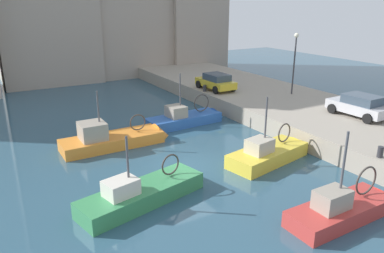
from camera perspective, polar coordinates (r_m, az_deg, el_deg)
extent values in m
plane|color=#2D5166|center=(19.93, -0.90, -6.15)|extent=(80.00, 80.00, 0.00)
cube|color=#9E9384|center=(26.86, 21.06, 0.55)|extent=(9.00, 56.00, 1.20)
cube|color=gold|center=(20.97, 11.44, -5.25)|extent=(5.20, 2.78, 1.51)
cone|color=gold|center=(23.13, 15.73, -3.29)|extent=(1.21, 1.80, 1.66)
cube|color=#9E7A51|center=(20.70, 11.56, -3.53)|extent=(4.98, 2.59, 0.08)
cube|color=#B7AD99|center=(19.97, 10.27, -2.96)|extent=(1.51, 1.27, 0.78)
cylinder|color=#4C4C51|center=(19.91, 11.18, 0.23)|extent=(0.10, 0.10, 3.02)
torus|color=#3F3833|center=(21.53, 13.92, -0.94)|extent=(1.10, 0.30, 1.11)
sphere|color=white|center=(20.40, 6.67, -4.98)|extent=(0.32, 0.32, 0.32)
cube|color=#2D60B7|center=(26.61, -1.26, 0.31)|extent=(5.50, 2.07, 1.37)
cone|color=#2D60B7|center=(28.25, 4.02, 1.36)|extent=(0.98, 1.66, 1.62)
cube|color=#896B4C|center=(26.42, -1.27, 1.58)|extent=(5.27, 1.91, 0.08)
cube|color=gray|center=(25.99, -2.45, 2.29)|extent=(1.23, 1.38, 0.80)
cylinder|color=#4C4C51|center=(25.87, -1.81, 4.75)|extent=(0.10, 0.10, 3.08)
torus|color=#3F3833|center=(27.01, 1.46, 3.62)|extent=(1.29, 0.15, 1.29)
sphere|color=white|center=(26.61, -5.36, 0.69)|extent=(0.32, 0.32, 0.32)
cube|color=#388951|center=(16.79, -7.53, -11.37)|extent=(6.00, 2.99, 1.50)
cone|color=#388951|center=(18.60, 0.60, -8.04)|extent=(1.23, 1.69, 1.53)
cube|color=#896B4C|center=(16.47, -7.63, -9.34)|extent=(5.74, 2.80, 0.08)
cube|color=beige|center=(15.77, -10.82, -9.20)|extent=(1.53, 1.28, 0.72)
cylinder|color=#4C4C51|center=(15.58, -9.77, -5.89)|extent=(0.10, 0.10, 2.56)
torus|color=#3F3833|center=(17.07, -3.32, -5.83)|extent=(1.00, 0.31, 1.01)
sphere|color=white|center=(16.60, -14.42, -11.32)|extent=(0.32, 0.32, 0.32)
cube|color=#BC3833|center=(16.63, 21.66, -12.97)|extent=(4.87, 1.68, 1.35)
cone|color=#BC3833|center=(18.70, 27.03, -10.10)|extent=(0.92, 1.47, 1.46)
cube|color=#B2A893|center=(16.33, 21.91, -11.13)|extent=(4.67, 1.55, 0.08)
cube|color=gray|center=(15.66, 20.61, -10.44)|extent=(1.38, 0.93, 0.81)
cylinder|color=#4C4C51|center=(15.46, 22.06, -6.27)|extent=(0.10, 0.10, 3.18)
torus|color=#3F3833|center=(17.02, 25.07, -7.51)|extent=(1.28, 0.10, 1.28)
sphere|color=white|center=(16.01, 15.88, -12.73)|extent=(0.32, 0.32, 0.32)
cube|color=orange|center=(23.15, -12.01, -2.96)|extent=(6.04, 2.12, 1.37)
cone|color=orange|center=(24.32, -4.54, -1.53)|extent=(0.92, 1.85, 1.84)
cube|color=#896B4C|center=(22.94, -12.11, -1.53)|extent=(5.80, 1.95, 0.08)
cube|color=gray|center=(22.45, -14.95, -0.69)|extent=(1.47, 1.53, 1.03)
cylinder|color=#4C4C51|center=(22.29, -14.07, 1.65)|extent=(0.10, 0.10, 2.89)
torus|color=#3F3833|center=(23.28, -8.30, 0.64)|extent=(1.05, 0.09, 1.05)
sphere|color=white|center=(23.65, -17.06, -2.39)|extent=(0.32, 0.32, 0.32)
cube|color=#B7B7BC|center=(26.62, 24.10, 2.66)|extent=(1.92, 3.93, 0.61)
cube|color=#384756|center=(26.38, 24.61, 3.78)|extent=(1.66, 2.22, 0.56)
cylinder|color=black|center=(26.71, 20.62, 2.57)|extent=(0.24, 0.65, 0.64)
cylinder|color=black|center=(28.13, 22.92, 3.06)|extent=(0.24, 0.65, 0.64)
cylinder|color=black|center=(25.26, 25.26, 1.10)|extent=(0.24, 0.65, 0.64)
cube|color=gold|center=(31.90, 3.61, 6.63)|extent=(1.83, 3.86, 0.57)
cube|color=#384756|center=(31.63, 3.83, 7.55)|extent=(1.58, 2.17, 0.54)
cylinder|color=black|center=(32.53, 1.02, 6.47)|extent=(0.23, 0.64, 0.64)
cylinder|color=black|center=(33.47, 3.56, 6.78)|extent=(0.23, 0.64, 0.64)
cylinder|color=black|center=(30.42, 3.64, 5.58)|extent=(0.23, 0.64, 0.64)
cylinder|color=black|center=(31.43, 6.26, 5.93)|extent=(0.23, 0.64, 0.64)
cylinder|color=#2D2D33|center=(20.09, 26.83, -3.49)|extent=(0.28, 0.28, 0.55)
cylinder|color=#2D2D33|center=(31.22, 1.97, 5.86)|extent=(0.28, 0.28, 0.55)
cylinder|color=#38383D|center=(31.03, 15.31, 8.86)|extent=(0.12, 0.12, 4.50)
sphere|color=#F2EACC|center=(30.75, 15.69, 13.27)|extent=(0.36, 0.36, 0.36)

